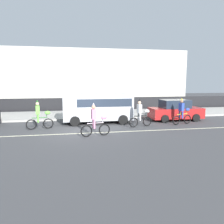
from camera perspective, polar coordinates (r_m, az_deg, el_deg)
ground_plane at (r=13.69m, az=-7.10°, el=-5.04°), size 80.00×80.00×0.00m
road_centre_line at (r=13.20m, az=-6.98°, el=-5.50°), size 36.00×0.14×0.01m
sidewalk_curb at (r=20.06m, az=-8.14°, el=-0.68°), size 60.00×5.00×0.15m
fence_line at (r=22.86m, az=-8.44°, el=1.95°), size 40.00×0.08×1.40m
building_backdrop at (r=31.34m, az=-8.45°, el=8.78°), size 28.00×8.00×7.10m
parade_cyclist_lime at (r=14.82m, az=-18.35°, el=-1.07°), size 1.71×0.53×1.92m
parade_cyclist_pink at (r=12.29m, az=-4.29°, el=-2.49°), size 1.71×0.53×1.92m
parade_cyclist_zebra at (r=14.93m, az=7.51°, el=-0.67°), size 1.70×0.54×1.92m
parade_cyclist_cobalt at (r=16.42m, az=17.90°, el=-0.21°), size 1.67×0.63×1.92m
parked_van_silver at (r=16.23m, az=-3.49°, el=1.63°), size 5.00×2.22×2.18m
parked_car_red at (r=18.04m, az=16.21°, el=0.37°), size 4.10×1.92×1.64m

